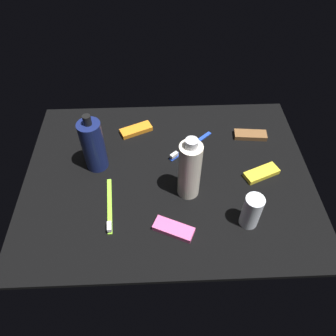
# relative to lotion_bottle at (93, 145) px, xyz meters

# --- Properties ---
(ground_plane) EXTENTS (0.84, 0.64, 0.01)m
(ground_plane) POSITION_rel_lotion_bottle_xyz_m (-0.21, 0.05, -0.09)
(ground_plane) COLOR black
(lotion_bottle) EXTENTS (0.07, 0.07, 0.19)m
(lotion_bottle) POSITION_rel_lotion_bottle_xyz_m (0.00, 0.00, 0.00)
(lotion_bottle) COLOR #141E51
(lotion_bottle) RESTS_ON ground_plane
(bodywash_bottle) EXTENTS (0.06, 0.06, 0.20)m
(bodywash_bottle) POSITION_rel_lotion_bottle_xyz_m (-0.26, 0.11, 0.01)
(bodywash_bottle) COLOR silver
(bodywash_bottle) RESTS_ON ground_plane
(deodorant_stick) EXTENTS (0.05, 0.05, 0.10)m
(deodorant_stick) POSITION_rel_lotion_bottle_xyz_m (-0.41, 0.22, -0.03)
(deodorant_stick) COLOR silver
(deodorant_stick) RESTS_ON ground_plane
(toothbrush_blue) EXTENTS (0.14, 0.13, 0.02)m
(toothbrush_blue) POSITION_rel_lotion_bottle_xyz_m (-0.28, -0.06, -0.08)
(toothbrush_blue) COLOR blue
(toothbrush_blue) RESTS_ON ground_plane
(toothbrush_lime) EXTENTS (0.03, 0.18, 0.02)m
(toothbrush_lime) POSITION_rel_lotion_bottle_xyz_m (-0.05, 0.16, -0.08)
(toothbrush_lime) COLOR #8CD133
(toothbrush_lime) RESTS_ON ground_plane
(snack_bar_yellow) EXTENTS (0.11, 0.08, 0.01)m
(snack_bar_yellow) POSITION_rel_lotion_bottle_xyz_m (-0.48, 0.06, -0.08)
(snack_bar_yellow) COLOR yellow
(snack_bar_yellow) RESTS_ON ground_plane
(snack_bar_orange) EXTENTS (0.11, 0.08, 0.01)m
(snack_bar_orange) POSITION_rel_lotion_bottle_xyz_m (-0.11, -0.14, -0.08)
(snack_bar_orange) COLOR orange
(snack_bar_orange) RESTS_ON ground_plane
(snack_bar_pink) EXTENTS (0.11, 0.08, 0.01)m
(snack_bar_pink) POSITION_rel_lotion_bottle_xyz_m (-0.22, 0.23, -0.08)
(snack_bar_pink) COLOR #E55999
(snack_bar_pink) RESTS_ON ground_plane
(snack_bar_brown) EXTENTS (0.11, 0.05, 0.01)m
(snack_bar_brown) POSITION_rel_lotion_bottle_xyz_m (-0.49, -0.10, -0.08)
(snack_bar_brown) COLOR brown
(snack_bar_brown) RESTS_ON ground_plane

